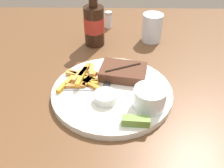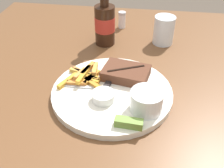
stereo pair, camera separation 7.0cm
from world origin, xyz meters
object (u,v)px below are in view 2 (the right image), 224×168
at_px(coleslaw_cup, 147,100).
at_px(steak_portion, 126,73).
at_px(pickle_spear, 129,123).
at_px(salt_shaker, 122,20).
at_px(drinking_glass, 164,30).
at_px(knife_utensil, 111,79).
at_px(dipping_sauce_cup, 103,96).
at_px(beer_bottle, 105,23).
at_px(dinner_plate, 112,92).
at_px(fork_utensil, 81,87).

bearing_deg(coleslaw_cup, steak_portion, 115.92).
distance_m(coleslaw_cup, pickle_spear, 0.08).
bearing_deg(salt_shaker, pickle_spear, -81.91).
bearing_deg(coleslaw_cup, drinking_glass, 83.23).
bearing_deg(knife_utensil, steak_portion, -53.17).
height_order(dipping_sauce_cup, drinking_glass, drinking_glass).
distance_m(coleslaw_cup, knife_utensil, 0.15).
bearing_deg(beer_bottle, dipping_sauce_cup, -81.28).
distance_m(dinner_plate, drinking_glass, 0.35).
height_order(knife_utensil, salt_shaker, salt_shaker).
xyz_separation_m(fork_utensil, salt_shaker, (0.07, 0.43, 0.01)).
bearing_deg(fork_utensil, steak_portion, 28.76).
bearing_deg(dinner_plate, steak_portion, 64.77).
relative_size(fork_utensil, drinking_glass, 1.35).
bearing_deg(dipping_sauce_cup, coleslaw_cup, -10.17).
distance_m(drinking_glass, salt_shaker, 0.19).
bearing_deg(pickle_spear, knife_utensil, 111.10).
relative_size(dipping_sauce_cup, knife_utensil, 0.36).
height_order(dinner_plate, salt_shaker, salt_shaker).
relative_size(coleslaw_cup, drinking_glass, 0.81).
distance_m(fork_utensil, beer_bottle, 0.30).
bearing_deg(pickle_spear, beer_bottle, 106.60).
xyz_separation_m(coleslaw_cup, pickle_spear, (-0.04, -0.06, -0.02)).
bearing_deg(dipping_sauce_cup, steak_portion, 66.89).
bearing_deg(dinner_plate, pickle_spear, -65.74).
relative_size(dinner_plate, dipping_sauce_cup, 5.48).
bearing_deg(dinner_plate, drinking_glass, 66.58).
distance_m(dinner_plate, knife_utensil, 0.05).
xyz_separation_m(dipping_sauce_cup, drinking_glass, (0.15, 0.37, 0.02)).
height_order(steak_portion, knife_utensil, steak_portion).
bearing_deg(dipping_sauce_cup, drinking_glass, 67.00).
height_order(steak_portion, beer_bottle, beer_bottle).
bearing_deg(knife_utensil, coleslaw_cup, -125.51).
relative_size(knife_utensil, drinking_glass, 1.66).
bearing_deg(salt_shaker, fork_utensil, -98.66).
distance_m(coleslaw_cup, fork_utensil, 0.19).
height_order(fork_utensil, beer_bottle, beer_bottle).
relative_size(coleslaw_cup, beer_bottle, 0.36).
relative_size(pickle_spear, fork_utensil, 0.49).
xyz_separation_m(beer_bottle, salt_shaker, (0.05, 0.14, -0.05)).
height_order(dinner_plate, pickle_spear, pickle_spear).
xyz_separation_m(dinner_plate, coleslaw_cup, (0.09, -0.06, 0.04)).
distance_m(dipping_sauce_cup, beer_bottle, 0.34).
relative_size(steak_portion, dipping_sauce_cup, 2.40).
relative_size(fork_utensil, salt_shaker, 2.06).
height_order(dinner_plate, coleslaw_cup, coleslaw_cup).
height_order(steak_portion, drinking_glass, drinking_glass).
height_order(fork_utensil, drinking_glass, drinking_glass).
bearing_deg(dipping_sauce_cup, beer_bottle, 98.72).
bearing_deg(coleslaw_cup, salt_shaker, 103.21).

